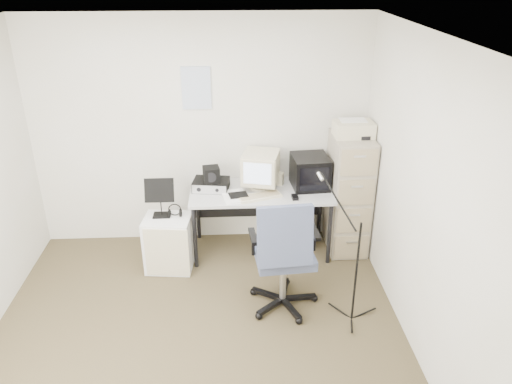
{
  "coord_description": "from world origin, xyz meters",
  "views": [
    {
      "loc": [
        0.32,
        -3.32,
        2.98
      ],
      "look_at": [
        0.55,
        0.95,
        0.95
      ],
      "focal_mm": 35.0,
      "sensor_mm": 36.0,
      "label": 1
    }
  ],
  "objects_px": {
    "office_chair": "(284,252)",
    "side_cart": "(169,243)",
    "desk": "(261,221)",
    "filing_cabinet": "(348,194)"
  },
  "relations": [
    {
      "from": "filing_cabinet",
      "to": "side_cart",
      "type": "height_order",
      "value": "filing_cabinet"
    },
    {
      "from": "desk",
      "to": "side_cart",
      "type": "bearing_deg",
      "value": -163.24
    },
    {
      "from": "filing_cabinet",
      "to": "desk",
      "type": "xyz_separation_m",
      "value": [
        -0.95,
        -0.03,
        -0.29
      ]
    },
    {
      "from": "filing_cabinet",
      "to": "desk",
      "type": "height_order",
      "value": "filing_cabinet"
    },
    {
      "from": "filing_cabinet",
      "to": "side_cart",
      "type": "bearing_deg",
      "value": -170.46
    },
    {
      "from": "filing_cabinet",
      "to": "office_chair",
      "type": "distance_m",
      "value": 1.3
    },
    {
      "from": "side_cart",
      "to": "filing_cabinet",
      "type": "bearing_deg",
      "value": 15.44
    },
    {
      "from": "filing_cabinet",
      "to": "side_cart",
      "type": "xyz_separation_m",
      "value": [
        -1.92,
        -0.32,
        -0.36
      ]
    },
    {
      "from": "office_chair",
      "to": "side_cart",
      "type": "xyz_separation_m",
      "value": [
        -1.12,
        0.69,
        -0.28
      ]
    },
    {
      "from": "office_chair",
      "to": "side_cart",
      "type": "distance_m",
      "value": 1.34
    }
  ]
}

